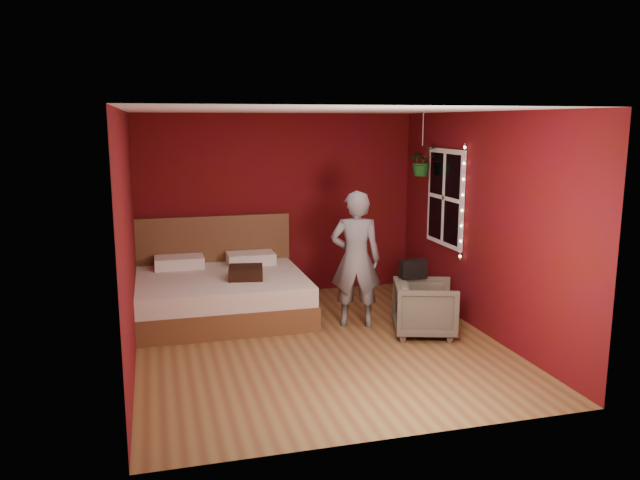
% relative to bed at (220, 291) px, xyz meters
% --- Properties ---
extents(floor, '(4.50, 4.50, 0.00)m').
position_rel_bed_xyz_m(floor, '(0.95, -1.38, -0.31)').
color(floor, olive).
rests_on(floor, ground).
extents(room_walls, '(4.04, 4.54, 2.62)m').
position_rel_bed_xyz_m(room_walls, '(0.95, -1.38, 1.37)').
color(room_walls, '#560915').
rests_on(room_walls, ground).
extents(window, '(0.05, 0.97, 1.27)m').
position_rel_bed_xyz_m(window, '(2.92, -0.48, 1.19)').
color(window, white).
rests_on(window, room_walls).
extents(fairy_lights, '(0.04, 0.04, 1.45)m').
position_rel_bed_xyz_m(fairy_lights, '(2.89, -1.01, 1.19)').
color(fairy_lights, silver).
rests_on(fairy_lights, room_walls).
extents(bed, '(2.16, 1.84, 1.19)m').
position_rel_bed_xyz_m(bed, '(0.00, 0.00, 0.00)').
color(bed, brown).
rests_on(bed, ground).
extents(person, '(0.70, 0.56, 1.68)m').
position_rel_bed_xyz_m(person, '(1.56, -0.88, 0.53)').
color(person, slate).
rests_on(person, ground).
extents(armchair, '(0.88, 0.87, 0.65)m').
position_rel_bed_xyz_m(armchair, '(2.24, -1.42, 0.01)').
color(armchair, '#555043').
rests_on(armchair, ground).
extents(handbag, '(0.31, 0.16, 0.22)m').
position_rel_bed_xyz_m(handbag, '(2.17, -1.22, 0.45)').
color(handbag, black).
rests_on(handbag, armchair).
extents(throw_pillow, '(0.48, 0.48, 0.15)m').
position_rel_bed_xyz_m(throw_pillow, '(0.30, -0.30, 0.31)').
color(throw_pillow, black).
rests_on(throw_pillow, bed).
extents(hanging_plant, '(0.38, 0.33, 0.85)m').
position_rel_bed_xyz_m(hanging_plant, '(2.76, -0.07, 1.65)').
color(hanging_plant, silver).
rests_on(hanging_plant, room_walls).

